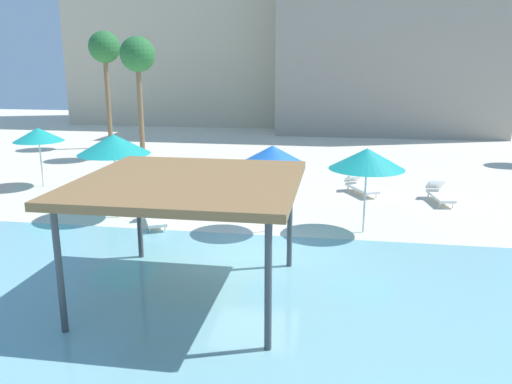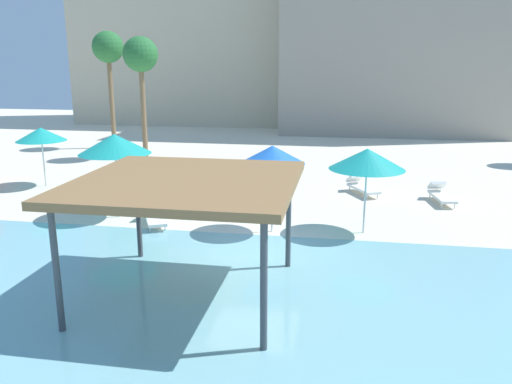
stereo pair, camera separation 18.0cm
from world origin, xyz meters
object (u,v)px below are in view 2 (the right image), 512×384
at_px(beach_umbrella_teal_0, 41,134).
at_px(lounge_chair_0, 361,186).
at_px(beach_umbrella_teal_3, 115,144).
at_px(palm_tree_0, 141,58).
at_px(beach_umbrella_teal_2, 367,159).
at_px(lounge_chair_2, 441,194).
at_px(shade_pavilion, 187,185).
at_px(palm_tree_1, 108,50).
at_px(beach_umbrella_blue_5, 272,155).
at_px(lounge_chair_1, 155,215).

height_order(beach_umbrella_teal_0, lounge_chair_0, beach_umbrella_teal_0).
relative_size(beach_umbrella_teal_3, palm_tree_0, 0.44).
height_order(beach_umbrella_teal_2, lounge_chair_2, beach_umbrella_teal_2).
distance_m(shade_pavilion, palm_tree_1, 22.75).
height_order(shade_pavilion, beach_umbrella_teal_3, beach_umbrella_teal_3).
distance_m(shade_pavilion, beach_umbrella_teal_3, 7.10).
height_order(shade_pavilion, palm_tree_1, palm_tree_1).
bearing_deg(beach_umbrella_blue_5, lounge_chair_0, 61.38).
bearing_deg(lounge_chair_1, shade_pavilion, 2.60).
xyz_separation_m(lounge_chair_1, palm_tree_0, (-4.86, 11.52, 5.19)).
bearing_deg(lounge_chair_1, palm_tree_0, 176.73).
bearing_deg(beach_umbrella_teal_0, lounge_chair_0, 4.02).
xyz_separation_m(beach_umbrella_teal_2, palm_tree_0, (-11.77, 11.21, 3.12)).
relative_size(shade_pavilion, beach_umbrella_teal_0, 1.88).
distance_m(beach_umbrella_teal_0, beach_umbrella_teal_2, 14.21).
bearing_deg(shade_pavilion, beach_umbrella_blue_5, 76.09).
relative_size(lounge_chair_1, palm_tree_1, 0.28).
height_order(beach_umbrella_teal_3, lounge_chair_0, beach_umbrella_teal_3).
height_order(lounge_chair_0, lounge_chair_1, same).
distance_m(shade_pavilion, beach_umbrella_blue_5, 5.12).
height_order(beach_umbrella_teal_2, lounge_chair_1, beach_umbrella_teal_2).
xyz_separation_m(beach_umbrella_teal_2, beach_umbrella_teal_3, (-8.46, 0.29, 0.20)).
relative_size(shade_pavilion, lounge_chair_1, 2.47).
bearing_deg(lounge_chair_2, beach_umbrella_blue_5, -60.59).
bearing_deg(shade_pavilion, beach_umbrella_teal_2, 52.23).
distance_m(beach_umbrella_teal_3, palm_tree_1, 15.87).
bearing_deg(palm_tree_0, beach_umbrella_teal_3, -73.11).
bearing_deg(beach_umbrella_blue_5, beach_umbrella_teal_0, 157.30).
relative_size(shade_pavilion, palm_tree_0, 0.73).
bearing_deg(beach_umbrella_teal_3, beach_umbrella_teal_0, 143.53).
height_order(beach_umbrella_blue_5, lounge_chair_0, beach_umbrella_blue_5).
xyz_separation_m(beach_umbrella_teal_3, palm_tree_1, (-6.63, 14.03, 3.36)).
relative_size(beach_umbrella_teal_0, beach_umbrella_teal_3, 0.88).
xyz_separation_m(shade_pavilion, beach_umbrella_teal_3, (-4.31, 5.64, -0.07)).
height_order(lounge_chair_1, lounge_chair_2, same).
relative_size(lounge_chair_0, lounge_chair_1, 0.99).
relative_size(lounge_chair_2, palm_tree_1, 0.28).
height_order(beach_umbrella_teal_2, palm_tree_1, palm_tree_1).
bearing_deg(palm_tree_1, beach_umbrella_blue_5, -50.37).
relative_size(shade_pavilion, beach_umbrella_blue_5, 1.73).
bearing_deg(beach_umbrella_teal_3, palm_tree_1, 115.29).
height_order(beach_umbrella_teal_3, palm_tree_0, palm_tree_0).
distance_m(beach_umbrella_teal_2, beach_umbrella_teal_3, 8.47).
bearing_deg(lounge_chair_0, palm_tree_1, -149.44).
bearing_deg(lounge_chair_0, beach_umbrella_teal_2, -28.56).
distance_m(beach_umbrella_teal_3, palm_tree_0, 11.78).
relative_size(beach_umbrella_teal_2, beach_umbrella_teal_3, 0.93).
bearing_deg(shade_pavilion, beach_umbrella_teal_3, 127.41).
xyz_separation_m(lounge_chair_0, palm_tree_0, (-11.82, 6.15, 5.19)).
height_order(beach_umbrella_teal_0, palm_tree_0, palm_tree_0).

